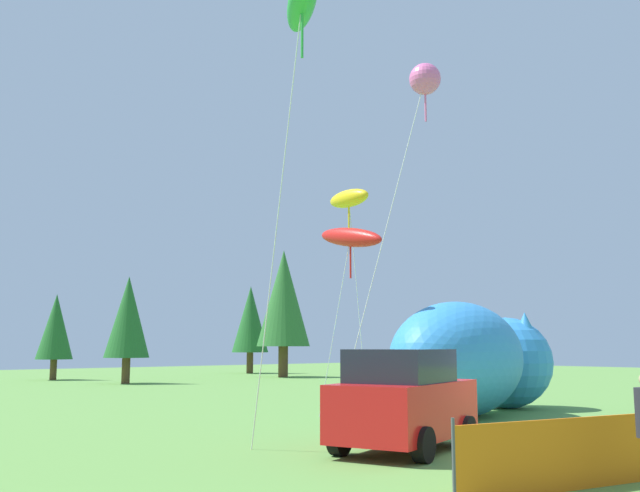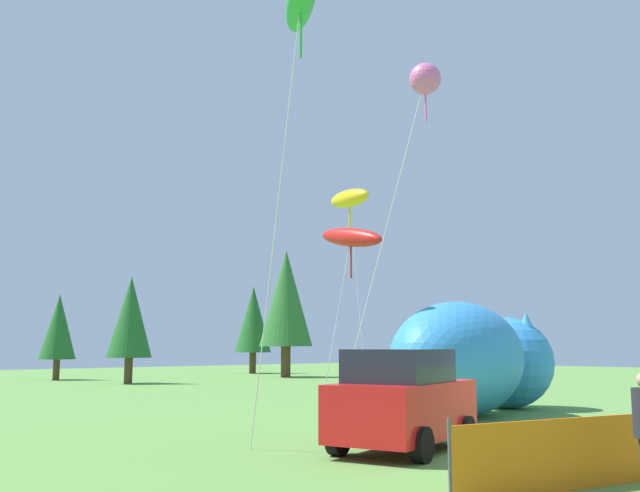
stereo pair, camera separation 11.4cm
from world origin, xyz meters
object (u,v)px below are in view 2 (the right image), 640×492
at_px(parked_car, 403,401).
at_px(inflatable_cat, 474,363).
at_px(kite_pink_octopus, 425,80).
at_px(kite_yellow_hero, 350,199).
at_px(kite_green_fish, 301,2).
at_px(kite_red_lizard, 351,238).

bearing_deg(parked_car, inflatable_cat, 9.13).
xyz_separation_m(kite_pink_octopus, kite_yellow_hero, (0.90, 4.14, -2.82)).
distance_m(inflatable_cat, kite_green_fish, 12.83).
height_order(inflatable_cat, kite_yellow_hero, kite_yellow_hero).
distance_m(parked_car, kite_yellow_hero, 10.62).
distance_m(parked_car, kite_green_fish, 8.78).
xyz_separation_m(parked_car, kite_yellow_hero, (5.24, 6.93, 6.11)).
height_order(kite_pink_octopus, kite_green_fish, kite_pink_octopus).
bearing_deg(inflatable_cat, kite_pink_octopus, -176.16).
xyz_separation_m(parked_car, inflatable_cat, (7.65, 3.76, 0.60)).
height_order(kite_red_lizard, kite_green_fish, kite_green_fish).
bearing_deg(kite_red_lizard, inflatable_cat, -29.62).
bearing_deg(kite_pink_octopus, inflatable_cat, 16.32).
distance_m(kite_pink_octopus, kite_yellow_hero, 5.09).
bearing_deg(kite_green_fish, kite_red_lizard, 37.96).
bearing_deg(kite_pink_octopus, kite_yellow_hero, 77.73).
height_order(kite_yellow_hero, kite_red_lizard, kite_yellow_hero).
bearing_deg(kite_red_lizard, kite_yellow_hero, 46.88).
distance_m(kite_pink_octopus, kite_red_lizard, 5.31).
relative_size(inflatable_cat, kite_green_fish, 0.88).
distance_m(inflatable_cat, kite_pink_octopus, 9.01).
bearing_deg(kite_red_lizard, parked_car, -125.73).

